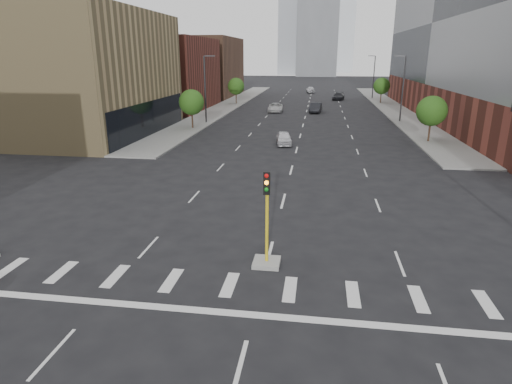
% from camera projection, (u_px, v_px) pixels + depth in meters
% --- Properties ---
extents(sidewalk_left_far, '(5.00, 92.00, 0.15)m').
position_uv_depth(sidewalk_left_far, '(230.00, 104.00, 82.67)').
color(sidewalk_left_far, gray).
rests_on(sidewalk_left_far, ground).
extents(sidewalk_right_far, '(5.00, 92.00, 0.15)m').
position_uv_depth(sidewalk_right_far, '(390.00, 107.00, 78.56)').
color(sidewalk_right_far, gray).
rests_on(sidewalk_right_far, ground).
extents(building_left_mid, '(20.00, 24.00, 14.00)m').
position_uv_depth(building_left_mid, '(67.00, 74.00, 50.23)').
color(building_left_mid, tan).
rests_on(building_left_mid, ground).
extents(building_left_far_a, '(20.00, 22.00, 12.00)m').
position_uv_depth(building_left_far_a, '(151.00, 74.00, 75.04)').
color(building_left_far_a, brown).
rests_on(building_left_far_a, ground).
extents(building_left_far_b, '(20.00, 24.00, 13.00)m').
position_uv_depth(building_left_far_b, '(193.00, 67.00, 99.40)').
color(building_left_far_b, brown).
rests_on(building_left_far_b, ground).
extents(tower_left, '(22.00, 22.00, 70.00)m').
position_uv_depth(tower_left, '(303.00, 0.00, 208.71)').
color(tower_left, '#B2B7BC').
rests_on(tower_left, ground).
extents(tower_mid, '(18.00, 18.00, 44.00)m').
position_uv_depth(tower_mid, '(318.00, 26.00, 192.72)').
color(tower_mid, slate).
rests_on(tower_mid, ground).
extents(median_traffic_signal, '(1.20, 1.20, 4.40)m').
position_uv_depth(median_traffic_signal, '(267.00, 245.00, 19.04)').
color(median_traffic_signal, '#999993').
rests_on(median_traffic_signal, ground).
extents(streetlight_right_a, '(1.60, 0.22, 9.07)m').
position_uv_depth(streetlight_right_a, '(402.00, 86.00, 59.36)').
color(streetlight_right_a, '#2D2D30').
rests_on(streetlight_right_a, ground).
extents(streetlight_right_b, '(1.60, 0.22, 9.07)m').
position_uv_depth(streetlight_right_b, '(373.00, 75.00, 92.36)').
color(streetlight_right_b, '#2D2D30').
rests_on(streetlight_right_b, ground).
extents(streetlight_left, '(1.60, 0.22, 9.07)m').
position_uv_depth(streetlight_left, '(206.00, 87.00, 58.33)').
color(streetlight_left, '#2D2D30').
rests_on(streetlight_left, ground).
extents(tree_left_near, '(3.20, 3.20, 4.85)m').
position_uv_depth(tree_left_near, '(192.00, 102.00, 54.19)').
color(tree_left_near, '#382619').
rests_on(tree_left_near, ground).
extents(tree_left_far, '(3.20, 3.20, 4.85)m').
position_uv_depth(tree_left_far, '(236.00, 86.00, 82.47)').
color(tree_left_far, '#382619').
rests_on(tree_left_far, ground).
extents(tree_right_near, '(3.20, 3.20, 4.85)m').
position_uv_depth(tree_right_near, '(432.00, 111.00, 45.63)').
color(tree_right_near, '#382619').
rests_on(tree_right_near, ground).
extents(tree_right_far, '(3.20, 3.20, 4.85)m').
position_uv_depth(tree_right_far, '(382.00, 86.00, 83.34)').
color(tree_right_far, '#382619').
rests_on(tree_right_far, ground).
extents(car_near_left, '(2.14, 4.18, 1.36)m').
position_uv_depth(car_near_left, '(284.00, 138.00, 45.36)').
color(car_near_left, silver).
rests_on(car_near_left, ground).
extents(car_mid_right, '(2.19, 5.07, 1.62)m').
position_uv_depth(car_mid_right, '(316.00, 108.00, 70.84)').
color(car_mid_right, black).
rests_on(car_mid_right, ground).
extents(car_far_left, '(2.66, 5.30, 1.44)m').
position_uv_depth(car_far_left, '(275.00, 108.00, 71.81)').
color(car_far_left, '#B9B9B9').
rests_on(car_far_left, ground).
extents(car_deep_right, '(2.96, 5.55, 1.53)m').
position_uv_depth(car_deep_right, '(338.00, 96.00, 91.04)').
color(car_deep_right, black).
rests_on(car_deep_right, ground).
extents(car_distant, '(2.47, 4.80, 1.56)m').
position_uv_depth(car_distant, '(310.00, 90.00, 108.56)').
color(car_distant, silver).
rests_on(car_distant, ground).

